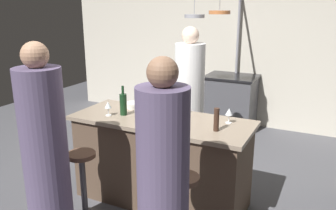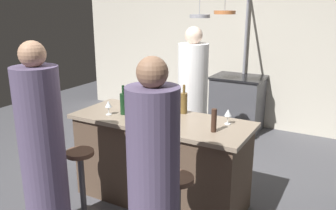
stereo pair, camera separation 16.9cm
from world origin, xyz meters
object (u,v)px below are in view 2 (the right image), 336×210
Objects in this scene: bar_stool_left at (82,181)px; wine_bottle_amber at (184,102)px; guest_right at (154,188)px; wine_bottle_red at (124,103)px; mixing_bowl_steel at (163,119)px; guest_left at (43,154)px; pepper_mill at (214,120)px; wine_glass_near_right_guest at (108,105)px; mixing_bowl_ceramic at (135,105)px; wine_glass_near_left_guest at (137,108)px; wine_glass_by_chef at (228,113)px; wine_bottle_rose at (152,98)px; chef at (192,103)px; stove_range at (237,103)px.

wine_bottle_amber reaches higher than bar_stool_left.
wine_bottle_amber is at bearing 54.75° from bar_stool_left.
wine_bottle_red is (-0.94, 0.95, 0.24)m from guest_right.
wine_bottle_red is at bearing 177.73° from mixing_bowl_steel.
mixing_bowl_steel is at bearing 56.79° from guest_left.
guest_right is 8.01× the size of pepper_mill.
wine_glass_near_right_guest is at bearing -173.31° from mixing_bowl_steel.
wine_glass_near_right_guest is at bearing -103.32° from mixing_bowl_ceramic.
bar_stool_left is 0.97m from mixing_bowl_steel.
guest_left is 1.47m from pepper_mill.
guest_right is at bearing -51.00° from mixing_bowl_ceramic.
wine_glass_near_left_guest is 1.00× the size of wine_glass_by_chef.
pepper_mill is at bearing -15.61° from mixing_bowl_ceramic.
bar_stool_left is at bearing -137.10° from mixing_bowl_steel.
wine_bottle_rose is 1.91× the size of mixing_bowl_ceramic.
wine_bottle_red is at bearing -123.41° from wine_bottle_rose.
wine_glass_near_left_guest is at bearing -162.13° from wine_glass_by_chef.
mixing_bowl_steel is (-0.05, -0.35, -0.08)m from wine_bottle_amber.
mixing_bowl_ceramic is (-0.24, 0.31, -0.08)m from wine_glass_near_left_guest.
wine_bottle_rose reaches higher than wine_bottle_amber.
mixing_bowl_steel is (0.18, -1.05, 0.13)m from chef.
bar_stool_left is 2.04× the size of wine_bottle_rose.
wine_bottle_red reaches higher than stove_range.
bar_stool_left is 1.26m from wine_bottle_amber.
wine_bottle_red is at bearing 79.27° from bar_stool_left.
bar_stool_left is 3.90× the size of mixing_bowl_ceramic.
bar_stool_left is at bearing -99.35° from stove_range.
wine_bottle_amber is at bearing 108.00° from guest_right.
guest_right reaches higher than wine_glass_near_left_guest.
wine_glass_by_chef is (0.74, -0.80, 0.20)m from chef.
mixing_bowl_steel reaches higher than stove_range.
guest_left is at bearing -134.92° from wine_glass_by_chef.
chef reaches higher than pepper_mill.
wine_glass_by_chef is (0.04, 0.26, 0.00)m from pepper_mill.
wine_bottle_red is 0.15m from wine_glass_near_right_guest.
wine_bottle_amber reaches higher than wine_glass_near_left_guest.
chef reaches higher than wine_glass_near_right_guest.
wine_glass_near_right_guest is at bearing -110.44° from chef.
guest_right is 1.20m from wine_glass_by_chef.
guest_left is 0.88m from wine_glass_near_right_guest.
wine_glass_by_chef is (1.04, 0.22, -0.01)m from wine_bottle_red.
wine_bottle_rose is 2.28× the size of wine_glass_near_right_guest.
wine_glass_near_right_guest reaches higher than stove_range.
guest_left reaches higher than wine_bottle_red.
wine_bottle_red is at bearing -99.04° from stove_range.
mixing_bowl_ceramic is at bearing 178.13° from wine_glass_by_chef.
wine_bottle_rose reaches higher than wine_glass_near_right_guest.
chef is 11.24× the size of mixing_bowl_steel.
wine_bottle_red reaches higher than wine_glass_near_right_guest.
stove_range is at bearing 84.35° from wine_bottle_rose.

